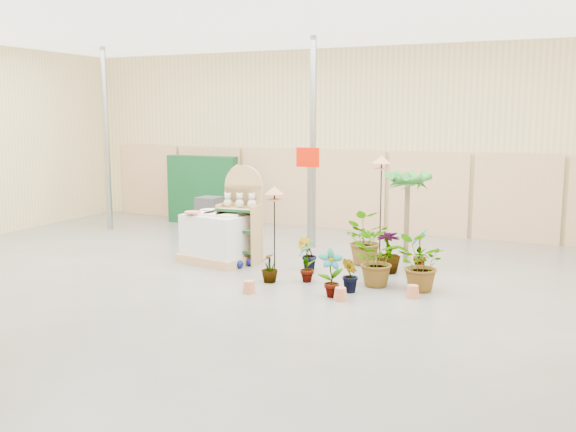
{
  "coord_description": "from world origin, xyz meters",
  "views": [
    {
      "loc": [
        5.06,
        -9.29,
        2.86
      ],
      "look_at": [
        0.3,
        1.5,
        1.0
      ],
      "focal_mm": 40.0,
      "sensor_mm": 36.0,
      "label": 1
    }
  ],
  "objects_px": {
    "bird_table_front": "(274,193)",
    "pallet_stack": "(219,237)",
    "display_shelf": "(242,218)",
    "potted_plant_2": "(374,260)"
  },
  "relations": [
    {
      "from": "bird_table_front",
      "to": "display_shelf",
      "type": "bearing_deg",
      "value": 143.14
    },
    {
      "from": "pallet_stack",
      "to": "bird_table_front",
      "type": "relative_size",
      "value": 0.94
    },
    {
      "from": "display_shelf",
      "to": "pallet_stack",
      "type": "distance_m",
      "value": 0.59
    },
    {
      "from": "bird_table_front",
      "to": "potted_plant_2",
      "type": "xyz_separation_m",
      "value": [
        1.81,
        0.06,
        -1.06
      ]
    },
    {
      "from": "bird_table_front",
      "to": "pallet_stack",
      "type": "bearing_deg",
      "value": 157.54
    },
    {
      "from": "display_shelf",
      "to": "bird_table_front",
      "type": "relative_size",
      "value": 1.17
    },
    {
      "from": "pallet_stack",
      "to": "bird_table_front",
      "type": "distance_m",
      "value": 1.9
    },
    {
      "from": "display_shelf",
      "to": "pallet_stack",
      "type": "bearing_deg",
      "value": -156.31
    },
    {
      "from": "pallet_stack",
      "to": "display_shelf",
      "type": "bearing_deg",
      "value": 37.28
    },
    {
      "from": "bird_table_front",
      "to": "potted_plant_2",
      "type": "relative_size",
      "value": 1.83
    }
  ]
}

